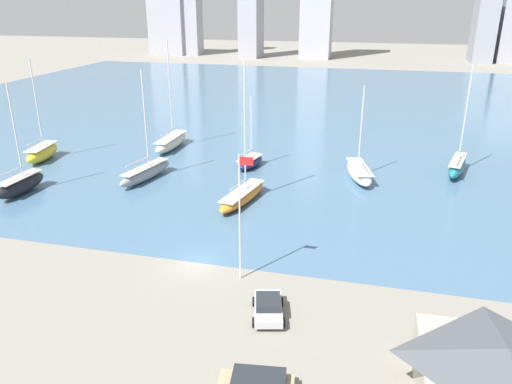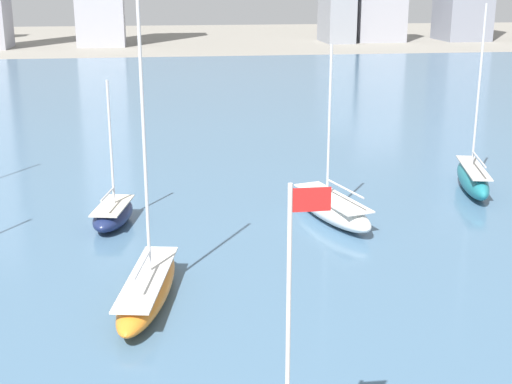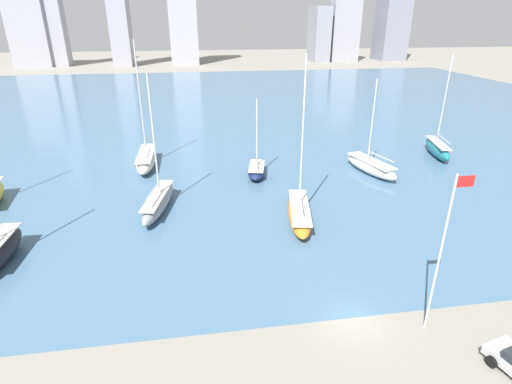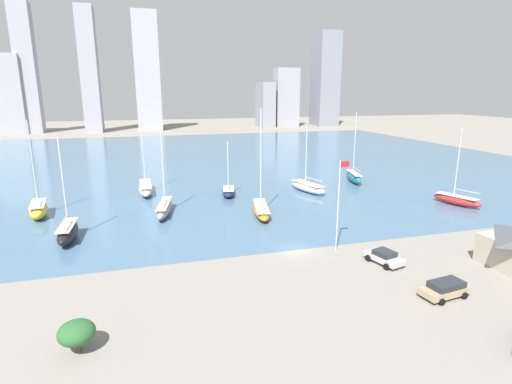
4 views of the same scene
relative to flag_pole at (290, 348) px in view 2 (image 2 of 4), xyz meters
The scene contains 6 objects.
harbor_water 72.01m from the flag_pole, 93.74° to the left, with size 180.00×140.00×0.00m.
flag_pole is the anchor object (origin of this frame).
sailboat_white 30.17m from the flag_pole, 73.55° to the left, with size 5.06×10.14×12.37m.
sailboat_orange 18.09m from the flag_pole, 105.14° to the left, with size 4.30×10.85×16.45m.
sailboat_teal 40.40m from the flag_pole, 57.72° to the left, with size 4.10×9.67×14.81m.
sailboat_navy 30.91m from the flag_pole, 103.31° to the left, with size 3.59×6.49×10.12m.
Camera 2 is at (1.06, -20.22, 16.65)m, focal length 50.00 mm.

